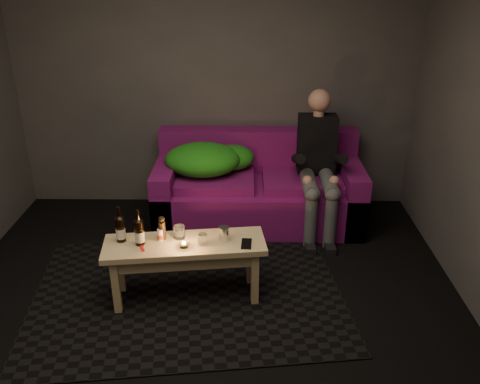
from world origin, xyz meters
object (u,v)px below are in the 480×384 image
object	(u,v)px
beer_bottle_a	(120,229)
beer_bottle_b	(139,232)
person	(318,161)
coffee_table	(185,252)
sofa	(258,191)
steel_cup	(224,234)

from	to	relation	value
beer_bottle_a	beer_bottle_b	size ratio (longest dim) A/B	1.00
person	coffee_table	xyz separation A→B (m)	(-1.12, -1.17, -0.29)
sofa	beer_bottle_b	size ratio (longest dim) A/B	7.07
beer_bottle_b	steel_cup	xyz separation A→B (m)	(0.62, 0.07, -0.05)
person	beer_bottle_a	size ratio (longest dim) A/B	4.73
coffee_table	beer_bottle_b	world-z (taller)	beer_bottle_b
steel_cup	sofa	bearing A→B (deg)	77.79
person	steel_cup	bearing A→B (deg)	-126.23
person	steel_cup	distance (m)	1.42
sofa	beer_bottle_a	world-z (taller)	sofa
coffee_table	sofa	bearing A→B (deg)	66.78
sofa	coffee_table	bearing A→B (deg)	-113.22
beer_bottle_a	person	bearing A→B (deg)	35.94
coffee_table	beer_bottle_a	size ratio (longest dim) A/B	4.40
coffee_table	beer_bottle_a	world-z (taller)	beer_bottle_a
sofa	beer_bottle_b	world-z (taller)	sofa
sofa	coffee_table	distance (m)	1.46
sofa	person	bearing A→B (deg)	-16.35
coffee_table	person	bearing A→B (deg)	46.20
coffee_table	steel_cup	world-z (taller)	steel_cup
sofa	beer_bottle_b	bearing A→B (deg)	-123.26
sofa	beer_bottle_a	bearing A→B (deg)	-128.37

